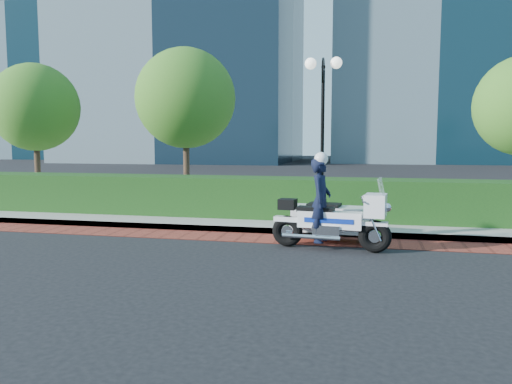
% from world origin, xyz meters
% --- Properties ---
extents(ground, '(120.00, 120.00, 0.00)m').
position_xyz_m(ground, '(0.00, 0.00, 0.00)').
color(ground, black).
rests_on(ground, ground).
extents(brick_strip, '(60.00, 1.00, 0.01)m').
position_xyz_m(brick_strip, '(0.00, 1.50, 0.01)').
color(brick_strip, maroon).
rests_on(brick_strip, ground).
extents(sidewalk, '(60.00, 8.00, 0.15)m').
position_xyz_m(sidewalk, '(0.00, 6.00, 0.07)').
color(sidewalk, gray).
rests_on(sidewalk, ground).
extents(hedge_main, '(18.00, 1.20, 1.00)m').
position_xyz_m(hedge_main, '(0.00, 3.60, 0.65)').
color(hedge_main, black).
rests_on(hedge_main, sidewalk).
extents(lamppost, '(1.02, 0.70, 4.21)m').
position_xyz_m(lamppost, '(1.00, 5.20, 2.96)').
color(lamppost, black).
rests_on(lamppost, sidewalk).
extents(tree_a, '(3.00, 3.00, 4.58)m').
position_xyz_m(tree_a, '(-9.00, 6.50, 3.22)').
color(tree_a, '#332319').
rests_on(tree_a, sidewalk).
extents(tree_b, '(3.20, 3.20, 4.89)m').
position_xyz_m(tree_b, '(-3.50, 6.50, 3.43)').
color(tree_b, '#332319').
rests_on(tree_b, sidewalk).
extents(tower_far_left, '(16.00, 14.00, 34.00)m').
position_xyz_m(tower_far_left, '(-36.00, 46.00, 17.00)').
color(tower_far_left, black).
rests_on(tower_far_left, ground).
extents(police_motorcycle, '(2.32, 1.76, 1.88)m').
position_xyz_m(police_motorcycle, '(1.51, 1.06, 0.64)').
color(police_motorcycle, black).
rests_on(police_motorcycle, ground).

